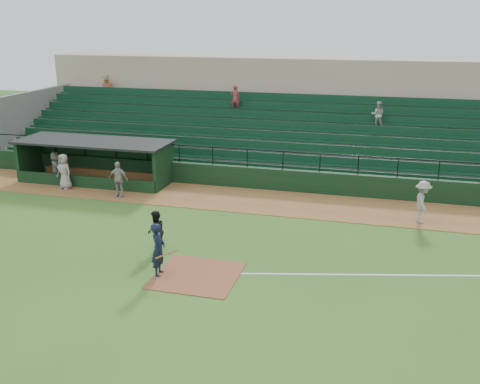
# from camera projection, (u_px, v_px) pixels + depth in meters

# --- Properties ---
(ground) EXTENTS (90.00, 90.00, 0.00)m
(ground) POSITION_uv_depth(u_px,v_px,m) (206.00, 264.00, 20.99)
(ground) COLOR #335D1E
(ground) RESTS_ON ground
(warning_track) EXTENTS (40.00, 4.00, 0.03)m
(warning_track) POSITION_uv_depth(u_px,v_px,m) (255.00, 201.00, 28.35)
(warning_track) COLOR brown
(warning_track) RESTS_ON ground
(home_plate_dirt) EXTENTS (3.00, 3.00, 0.03)m
(home_plate_dirt) POSITION_uv_depth(u_px,v_px,m) (197.00, 275.00, 20.06)
(home_plate_dirt) COLOR brown
(home_plate_dirt) RESTS_ON ground
(foul_line) EXTENTS (17.49, 4.44, 0.01)m
(foul_line) POSITION_uv_depth(u_px,v_px,m) (423.00, 275.00, 20.09)
(foul_line) COLOR white
(foul_line) RESTS_ON ground
(stadium_structure) EXTENTS (38.00, 13.08, 6.40)m
(stadium_structure) POSITION_uv_depth(u_px,v_px,m) (286.00, 128.00, 35.45)
(stadium_structure) COLOR black
(stadium_structure) RESTS_ON ground
(dugout) EXTENTS (8.90, 3.20, 2.42)m
(dugout) POSITION_uv_depth(u_px,v_px,m) (99.00, 157.00, 31.82)
(dugout) COLOR black
(dugout) RESTS_ON ground
(batter_at_plate) EXTENTS (1.08, 0.79, 2.01)m
(batter_at_plate) POSITION_uv_depth(u_px,v_px,m) (158.00, 249.00, 19.84)
(batter_at_plate) COLOR black
(batter_at_plate) RESTS_ON ground
(umpire) EXTENTS (0.95, 1.03, 1.70)m
(umpire) POSITION_uv_depth(u_px,v_px,m) (156.00, 231.00, 21.96)
(umpire) COLOR black
(umpire) RESTS_ON ground
(runner) EXTENTS (0.92, 1.38, 1.98)m
(runner) POSITION_uv_depth(u_px,v_px,m) (422.00, 202.00, 24.97)
(runner) COLOR gray
(runner) RESTS_ON warning_track
(dugout_player_a) EXTENTS (1.12, 0.48, 1.89)m
(dugout_player_a) POSITION_uv_depth(u_px,v_px,m) (118.00, 179.00, 28.72)
(dugout_player_a) COLOR #A09B96
(dugout_player_a) RESTS_ON warning_track
(dugout_player_b) EXTENTS (1.10, 0.87, 1.96)m
(dugout_player_b) POSITION_uv_depth(u_px,v_px,m) (64.00, 171.00, 30.08)
(dugout_player_b) COLOR gray
(dugout_player_b) RESTS_ON warning_track
(dugout_player_c) EXTENTS (1.52, 1.48, 1.74)m
(dugout_player_c) POSITION_uv_depth(u_px,v_px,m) (56.00, 166.00, 31.59)
(dugout_player_c) COLOR #ACA8A1
(dugout_player_c) RESTS_ON warning_track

